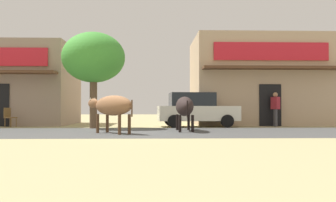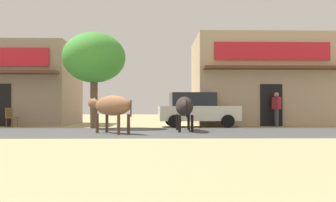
{
  "view_description": "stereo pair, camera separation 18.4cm",
  "coord_description": "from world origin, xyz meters",
  "px_view_note": "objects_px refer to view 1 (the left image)",
  "views": [
    {
      "loc": [
        1.32,
        -14.08,
        0.9
      ],
      "look_at": [
        1.83,
        1.37,
        1.2
      ],
      "focal_mm": 40.04,
      "sensor_mm": 36.0,
      "label": 1
    },
    {
      "loc": [
        1.5,
        -14.09,
        0.9
      ],
      "look_at": [
        1.83,
        1.37,
        1.2
      ],
      "focal_mm": 40.04,
      "sensor_mm": 36.0,
      "label": 2
    }
  ],
  "objects_px": {
    "parked_hatchback_car": "(196,109)",
    "cafe_chair_near_tree": "(9,116)",
    "cow_near_brown": "(112,106)",
    "cow_far_dark": "(184,107)",
    "roadside_tree": "(94,58)",
    "pedestrian_by_shop": "(275,106)"
  },
  "relations": [
    {
      "from": "parked_hatchback_car",
      "to": "cow_far_dark",
      "type": "xyz_separation_m",
      "value": [
        -0.81,
        -3.39,
        0.12
      ]
    },
    {
      "from": "parked_hatchback_car",
      "to": "cafe_chair_near_tree",
      "type": "distance_m",
      "value": 8.92
    },
    {
      "from": "roadside_tree",
      "to": "cow_far_dark",
      "type": "relative_size",
      "value": 1.51
    },
    {
      "from": "parked_hatchback_car",
      "to": "cafe_chair_near_tree",
      "type": "relative_size",
      "value": 4.25
    },
    {
      "from": "cow_near_brown",
      "to": "cow_far_dark",
      "type": "xyz_separation_m",
      "value": [
        2.68,
        1.31,
        -0.02
      ]
    },
    {
      "from": "parked_hatchback_car",
      "to": "cow_near_brown",
      "type": "distance_m",
      "value": 5.86
    },
    {
      "from": "parked_hatchback_car",
      "to": "roadside_tree",
      "type": "bearing_deg",
      "value": -166.32
    },
    {
      "from": "parked_hatchback_car",
      "to": "cow_near_brown",
      "type": "height_order",
      "value": "parked_hatchback_car"
    },
    {
      "from": "roadside_tree",
      "to": "parked_hatchback_car",
      "type": "relative_size",
      "value": 1.1
    },
    {
      "from": "roadside_tree",
      "to": "parked_hatchback_car",
      "type": "bearing_deg",
      "value": 13.68
    },
    {
      "from": "cow_far_dark",
      "to": "cafe_chair_near_tree",
      "type": "bearing_deg",
      "value": 157.28
    },
    {
      "from": "cow_near_brown",
      "to": "cow_far_dark",
      "type": "distance_m",
      "value": 2.98
    },
    {
      "from": "parked_hatchback_car",
      "to": "pedestrian_by_shop",
      "type": "bearing_deg",
      "value": 1.25
    },
    {
      "from": "pedestrian_by_shop",
      "to": "cafe_chair_near_tree",
      "type": "distance_m",
      "value": 12.85
    },
    {
      "from": "cow_near_brown",
      "to": "pedestrian_by_shop",
      "type": "distance_m",
      "value": 8.83
    },
    {
      "from": "roadside_tree",
      "to": "pedestrian_by_shop",
      "type": "relative_size",
      "value": 2.57
    },
    {
      "from": "parked_hatchback_car",
      "to": "cow_far_dark",
      "type": "distance_m",
      "value": 3.49
    },
    {
      "from": "parked_hatchback_car",
      "to": "pedestrian_by_shop",
      "type": "relative_size",
      "value": 2.33
    },
    {
      "from": "pedestrian_by_shop",
      "to": "cow_far_dark",
      "type": "bearing_deg",
      "value": -143.77
    },
    {
      "from": "pedestrian_by_shop",
      "to": "cafe_chair_near_tree",
      "type": "height_order",
      "value": "pedestrian_by_shop"
    },
    {
      "from": "parked_hatchback_car",
      "to": "cow_near_brown",
      "type": "bearing_deg",
      "value": -126.7
    },
    {
      "from": "pedestrian_by_shop",
      "to": "roadside_tree",
      "type": "bearing_deg",
      "value": -171.86
    }
  ]
}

